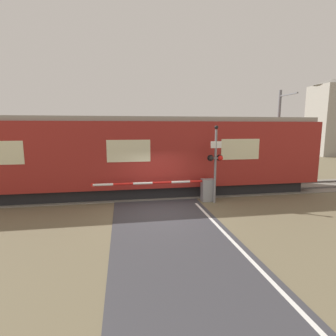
# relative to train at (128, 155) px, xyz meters

# --- Properties ---
(ground_plane) EXTENTS (80.00, 80.00, 0.00)m
(ground_plane) POSITION_rel_train_xyz_m (1.30, -3.43, -2.12)
(ground_plane) COLOR #6B6047
(track_bed) EXTENTS (36.00, 3.20, 0.13)m
(track_bed) POSITION_rel_train_xyz_m (1.30, 0.00, -2.10)
(track_bed) COLOR slate
(track_bed) RESTS_ON ground_plane
(train) EXTENTS (20.69, 3.04, 4.15)m
(train) POSITION_rel_train_xyz_m (0.00, 0.00, 0.00)
(train) COLOR black
(train) RESTS_ON ground_plane
(crossing_barrier) EXTENTS (5.87, 0.44, 1.11)m
(crossing_barrier) POSITION_rel_train_xyz_m (3.29, -2.05, -1.48)
(crossing_barrier) COLOR gray
(crossing_barrier) RESTS_ON ground_plane
(signal_post) EXTENTS (0.75, 0.26, 3.71)m
(signal_post) POSITION_rel_train_xyz_m (4.04, -2.41, -0.01)
(signal_post) COLOR gray
(signal_post) RESTS_ON ground_plane
(catenary_pole) EXTENTS (0.20, 1.90, 6.09)m
(catenary_pole) POSITION_rel_train_xyz_m (10.27, 2.40, 1.07)
(catenary_pole) COLOR slate
(catenary_pole) RESTS_ON ground_plane
(distant_building) EXTENTS (4.40, 4.40, 9.61)m
(distant_building) POSITION_rel_train_xyz_m (25.78, 15.82, 2.76)
(distant_building) COLOR #9E998E
(distant_building) RESTS_ON ground_plane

